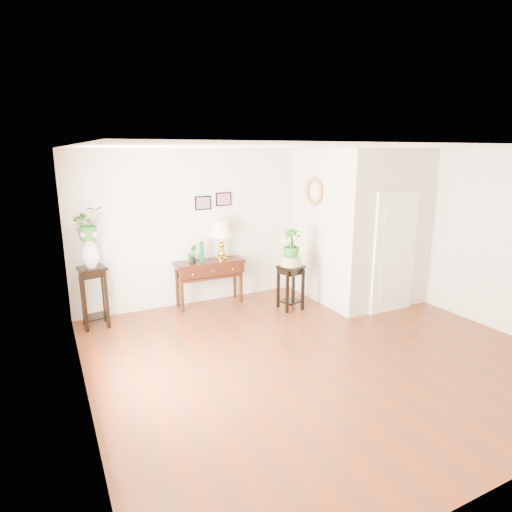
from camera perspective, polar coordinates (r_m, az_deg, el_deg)
floor at (r=6.23m, az=8.09°, el=-12.59°), size 6.00×5.50×0.02m
ceiling at (r=5.58m, az=9.09°, el=14.12°), size 6.00×5.50×0.02m
wall_back at (r=8.10m, az=-2.69°, el=4.17°), size 6.00×0.02×2.80m
wall_left at (r=4.75m, az=-22.65°, el=-3.85°), size 0.02×5.50×2.80m
wall_right at (r=7.84m, az=26.83°, el=2.37°), size 0.02×5.50×2.80m
partition at (r=8.39m, az=13.37°, el=4.14°), size 1.80×1.95×2.80m
door at (r=7.73m, az=17.96°, el=0.39°), size 0.90×0.05×2.10m
art_print_left at (r=7.78m, az=-7.08°, el=7.03°), size 0.30×0.02×0.25m
art_print_right at (r=7.91m, az=-4.34°, el=7.58°), size 0.30×0.02×0.25m
wall_ornament at (r=7.84m, az=7.70°, el=8.53°), size 0.07×0.51×0.51m
console_table at (r=7.85m, az=-6.21°, el=-3.59°), size 1.26×0.45×0.83m
table_lamp at (r=7.75m, az=-4.63°, el=2.07°), size 0.55×0.55×0.73m
green_vase at (r=7.66m, az=-7.24°, el=0.48°), size 0.08×0.08×0.37m
potted_plant at (r=7.60m, az=-8.51°, el=0.24°), size 0.19×0.17×0.31m
plant_stand_a at (r=7.30m, az=-20.76°, el=-5.14°), size 0.45×0.45×0.99m
porcelain_vase at (r=7.11m, az=-21.25°, el=0.37°), size 0.31×0.31×0.48m
lily_arrangement at (r=7.03m, az=-21.56°, el=3.85°), size 0.56×0.52×0.53m
plant_stand_b at (r=7.64m, az=4.61°, el=-4.17°), size 0.48×0.48×0.80m
ceramic_bowl at (r=7.51m, az=4.68°, el=-0.67°), size 0.39×0.39×0.17m
narcissus at (r=7.44m, az=4.73°, el=1.60°), size 0.38×0.38×0.53m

